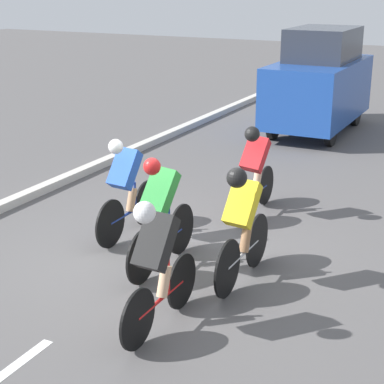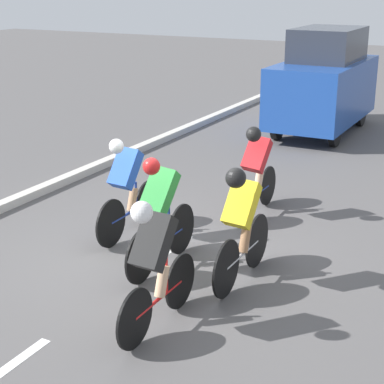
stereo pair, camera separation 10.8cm
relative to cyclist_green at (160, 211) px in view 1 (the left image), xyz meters
The scene contains 10 objects.
ground_plane 0.92m from the cyclist_green, 63.48° to the right, with size 60.00×60.00×0.00m, color #565454.
lane_stripe_near 2.86m from the cyclist_green, 85.88° to the left, with size 0.12×1.40×0.01m, color white.
lane_stripe_mid 0.95m from the cyclist_green, 67.06° to the right, with size 0.12×1.40×0.01m, color white.
lane_stripe_far 3.76m from the cyclist_green, 86.92° to the right, with size 0.12×1.40×0.01m, color white.
cyclist_green is the anchor object (origin of this frame).
cyclist_black 1.50m from the cyclist_green, 118.16° to the left, with size 0.34×1.60×1.53m.
cyclist_yellow 1.07m from the cyclist_green, behind, with size 0.35×1.66×1.55m.
cyclist_red 2.42m from the cyclist_green, 97.69° to the right, with size 0.37×1.65×1.49m.
cyclist_blue 1.23m from the cyclist_green, 37.03° to the right, with size 0.35×1.67×1.52m.
support_car 8.54m from the cyclist_green, 86.96° to the right, with size 1.70×3.81×2.47m.
Camera 1 is at (-3.97, 6.96, 3.59)m, focal length 60.00 mm.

